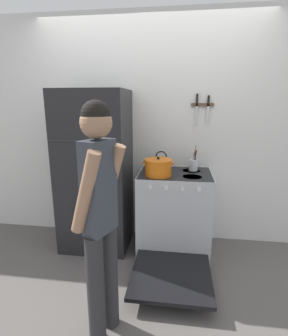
{
  "coord_description": "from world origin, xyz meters",
  "views": [
    {
      "loc": [
        0.34,
        -2.97,
        1.6
      ],
      "look_at": [
        -0.01,
        -0.45,
        0.96
      ],
      "focal_mm": 28.0,
      "sensor_mm": 36.0,
      "label": 1
    }
  ],
  "objects_px": {
    "tea_kettle": "(161,164)",
    "utensil_jar": "(193,164)",
    "stove_range": "(174,214)",
    "dutch_oven_pot": "(158,167)",
    "refrigerator": "(95,171)",
    "person": "(100,212)"
  },
  "relations": [
    {
      "from": "dutch_oven_pot",
      "to": "utensil_jar",
      "type": "relative_size",
      "value": 1.16
    },
    {
      "from": "refrigerator",
      "to": "tea_kettle",
      "type": "xyz_separation_m",
      "value": [
        0.71,
        0.12,
        0.08
      ]
    },
    {
      "from": "utensil_jar",
      "to": "dutch_oven_pot",
      "type": "bearing_deg",
      "value": -145.63
    },
    {
      "from": "refrigerator",
      "to": "person",
      "type": "distance_m",
      "value": 1.25
    },
    {
      "from": "refrigerator",
      "to": "tea_kettle",
      "type": "height_order",
      "value": "refrigerator"
    },
    {
      "from": "utensil_jar",
      "to": "person",
      "type": "xyz_separation_m",
      "value": [
        -0.64,
        -1.31,
        -0.03
      ]
    },
    {
      "from": "stove_range",
      "to": "utensil_jar",
      "type": "xyz_separation_m",
      "value": [
        0.19,
        0.16,
        0.51
      ]
    },
    {
      "from": "stove_range",
      "to": "dutch_oven_pot",
      "type": "xyz_separation_m",
      "value": [
        -0.17,
        -0.08,
        0.53
      ]
    },
    {
      "from": "dutch_oven_pot",
      "to": "tea_kettle",
      "type": "relative_size",
      "value": 1.54
    },
    {
      "from": "dutch_oven_pot",
      "to": "stove_range",
      "type": "bearing_deg",
      "value": 25.72
    },
    {
      "from": "tea_kettle",
      "to": "person",
      "type": "relative_size",
      "value": 0.13
    },
    {
      "from": "utensil_jar",
      "to": "stove_range",
      "type": "bearing_deg",
      "value": -139.14
    },
    {
      "from": "stove_range",
      "to": "utensil_jar",
      "type": "bearing_deg",
      "value": 40.86
    },
    {
      "from": "refrigerator",
      "to": "stove_range",
      "type": "xyz_separation_m",
      "value": [
        0.87,
        -0.04,
        -0.43
      ]
    },
    {
      "from": "dutch_oven_pot",
      "to": "person",
      "type": "distance_m",
      "value": 1.1
    },
    {
      "from": "stove_range",
      "to": "person",
      "type": "relative_size",
      "value": 0.81
    },
    {
      "from": "utensil_jar",
      "to": "person",
      "type": "bearing_deg",
      "value": -116.18
    },
    {
      "from": "stove_range",
      "to": "tea_kettle",
      "type": "relative_size",
      "value": 6.24
    },
    {
      "from": "refrigerator",
      "to": "stove_range",
      "type": "relative_size",
      "value": 1.33
    },
    {
      "from": "refrigerator",
      "to": "tea_kettle",
      "type": "bearing_deg",
      "value": 9.57
    },
    {
      "from": "dutch_oven_pot",
      "to": "utensil_jar",
      "type": "xyz_separation_m",
      "value": [
        0.36,
        0.25,
        -0.02
      ]
    },
    {
      "from": "tea_kettle",
      "to": "utensil_jar",
      "type": "distance_m",
      "value": 0.35
    }
  ]
}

